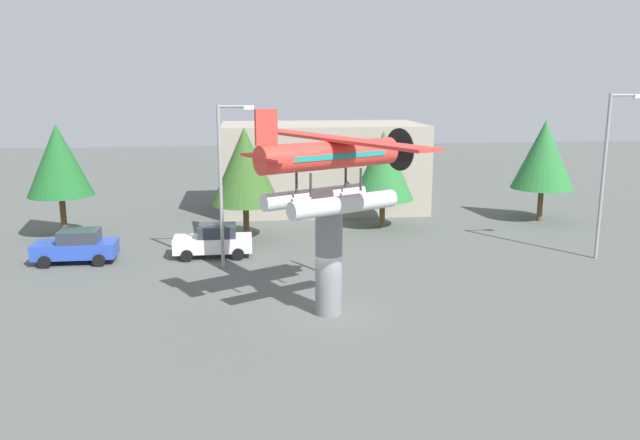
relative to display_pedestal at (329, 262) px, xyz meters
name	(u,v)px	position (x,y,z in m)	size (l,w,h in m)	color
ground_plane	(329,313)	(0.00, 0.00, -2.20)	(140.00, 140.00, 0.00)	#515651
display_pedestal	(329,262)	(0.00, 0.00, 0.00)	(1.10, 1.10, 4.39)	slate
floatplane_monument	(332,167)	(0.12, 0.06, 3.87)	(7.10, 9.70, 4.00)	silver
car_near_blue	(76,246)	(-12.17, 9.02, -1.32)	(4.20, 2.02, 1.76)	#2847B7
car_mid_white	(214,241)	(-5.04, 9.37, -1.32)	(4.20, 2.02, 1.76)	white
streetlight_primary	(224,175)	(-4.32, 7.16, 2.57)	(1.84, 0.28, 8.25)	gray
streetlight_secondary	(607,166)	(15.60, 6.60, 2.83)	(1.84, 0.28, 8.75)	gray
storefront_building	(322,167)	(2.40, 22.00, 0.95)	(14.55, 7.84, 6.30)	#9E9384
tree_west	(59,160)	(-14.32, 14.85, 2.53)	(3.87, 3.87, 6.90)	brown
tree_east	(245,166)	(-3.28, 13.11, 2.24)	(4.10, 4.10, 6.73)	brown
tree_center_back	(383,165)	(5.53, 15.21, 1.88)	(3.96, 3.96, 6.29)	brown
tree_far_east	(544,155)	(16.65, 15.97, 2.33)	(4.13, 4.13, 6.83)	brown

